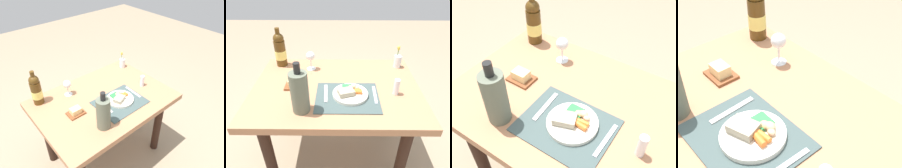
% 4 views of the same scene
% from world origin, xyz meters
% --- Properties ---
extents(dining_table, '(1.12, 0.80, 0.72)m').
position_xyz_m(dining_table, '(0.00, 0.00, 0.61)').
color(dining_table, '#B07753').
rests_on(dining_table, ground_plane).
extents(placemat, '(0.39, 0.32, 0.01)m').
position_xyz_m(placemat, '(0.07, -0.13, 0.73)').
color(placemat, '#3E4F4E').
rests_on(placemat, dining_table).
extents(dinner_plate, '(0.22, 0.22, 0.05)m').
position_xyz_m(dinner_plate, '(0.09, -0.11, 0.75)').
color(dinner_plate, white).
rests_on(dinner_plate, placemat).
extents(fork, '(0.03, 0.19, 0.00)m').
position_xyz_m(fork, '(-0.06, -0.09, 0.73)').
color(fork, silver).
rests_on(fork, placemat).
extents(knife, '(0.02, 0.18, 0.00)m').
position_xyz_m(knife, '(0.25, -0.11, 0.73)').
color(knife, silver).
rests_on(knife, placemat).
extents(butter_dish, '(0.13, 0.10, 0.06)m').
position_xyz_m(butter_dish, '(-0.28, -0.01, 0.75)').
color(butter_dish, brown).
rests_on(butter_dish, dining_table).
extents(wine_glass, '(0.07, 0.07, 0.14)m').
position_xyz_m(wine_glass, '(-0.19, 0.24, 0.83)').
color(wine_glass, white).
rests_on(wine_glass, dining_table).
extents(cooler_bottle, '(0.10, 0.10, 0.31)m').
position_xyz_m(cooler_bottle, '(-0.19, -0.25, 0.85)').
color(cooler_bottle, '#5D6453').
rests_on(cooler_bottle, dining_table).
extents(salt_shaker, '(0.04, 0.04, 0.11)m').
position_xyz_m(salt_shaker, '(0.38, -0.08, 0.78)').
color(salt_shaker, white).
rests_on(salt_shaker, dining_table).
extents(wine_bottle, '(0.09, 0.09, 0.30)m').
position_xyz_m(wine_bottle, '(-0.43, 0.30, 0.85)').
color(wine_bottle, '#4F3412').
rests_on(wine_bottle, dining_table).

